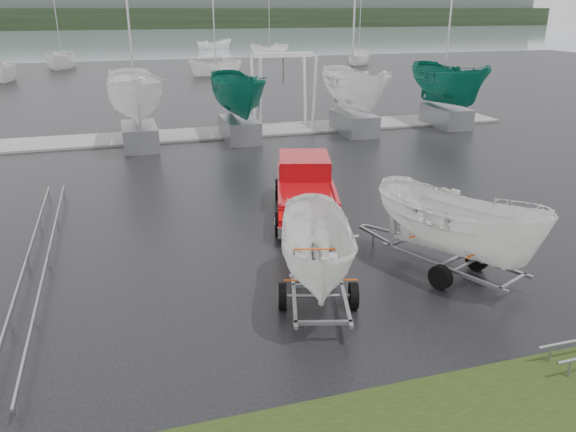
{
  "coord_description": "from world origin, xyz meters",
  "views": [
    {
      "loc": [
        -6.66,
        -16.5,
        6.39
      ],
      "look_at": [
        -2.61,
        -3.23,
        1.2
      ],
      "focal_mm": 35.0,
      "sensor_mm": 36.0,
      "label": 1
    }
  ],
  "objects": [
    {
      "name": "ground_plane",
      "position": [
        0.0,
        0.0,
        0.0
      ],
      "size": [
        120.0,
        120.0,
        0.0
      ],
      "primitive_type": "plane",
      "color": "black",
      "rests_on": "ground"
    },
    {
      "name": "lake",
      "position": [
        0.0,
        100.0,
        -0.01
      ],
      "size": [
        300.0,
        300.0,
        0.0
      ],
      "primitive_type": "plane",
      "color": "gray",
      "rests_on": "ground"
    },
    {
      "name": "dock",
      "position": [
        0.0,
        13.0,
        0.05
      ],
      "size": [
        30.0,
        3.0,
        0.12
      ],
      "primitive_type": "cube",
      "color": "gray",
      "rests_on": "ground"
    },
    {
      "name": "treeline",
      "position": [
        0.0,
        170.0,
        3.0
      ],
      "size": [
        300.0,
        8.0,
        6.0
      ],
      "primitive_type": "cube",
      "color": "black",
      "rests_on": "ground"
    },
    {
      "name": "far_hill",
      "position": [
        0.0,
        178.0,
        5.0
      ],
      "size": [
        300.0,
        6.0,
        10.0
      ],
      "primitive_type": "cube",
      "color": "#4C5651",
      "rests_on": "ground"
    },
    {
      "name": "pickup_truck",
      "position": [
        -1.03,
        0.05,
        0.91
      ],
      "size": [
        3.16,
        5.56,
        1.75
      ],
      "rotation": [
        0.0,
        0.0,
        -0.28
      ],
      "color": "#92070C",
      "rests_on": "ground"
    },
    {
      "name": "trailer_hitched",
      "position": [
        -2.7,
        -5.83,
        2.62
      ],
      "size": [
        2.12,
        3.79,
        4.83
      ],
      "rotation": [
        0.0,
        0.0,
        -0.28
      ],
      "color": "gray",
      "rests_on": "ground"
    },
    {
      "name": "trailer_parked",
      "position": [
        1.02,
        -5.51,
        2.82
      ],
      "size": [
        2.53,
        3.77,
        5.21
      ],
      "rotation": [
        0.0,
        0.0,
        0.42
      ],
      "color": "gray",
      "rests_on": "ground"
    },
    {
      "name": "boat_hoist",
      "position": [
        2.08,
        13.0,
        2.67
      ],
      "size": [
        3.3,
        2.18,
        4.12
      ],
      "color": "silver",
      "rests_on": "ground"
    },
    {
      "name": "keelboat_0",
      "position": [
        -5.72,
        11.0,
        4.06
      ],
      "size": [
        2.55,
        3.2,
        10.73
      ],
      "color": "gray",
      "rests_on": "ground"
    },
    {
      "name": "keelboat_1",
      "position": [
        -0.79,
        11.2,
        3.65
      ],
      "size": [
        2.31,
        3.2,
        7.24
      ],
      "color": "gray",
      "rests_on": "ground"
    },
    {
      "name": "keelboat_2",
      "position": [
        5.42,
        11.0,
        3.81
      ],
      "size": [
        2.4,
        3.2,
        10.57
      ],
      "color": "gray",
      "rests_on": "ground"
    },
    {
      "name": "keelboat_3",
      "position": [
        11.21,
        11.3,
        3.91
      ],
      "size": [
        2.46,
        3.2,
        10.63
      ],
      "color": "gray",
      "rests_on": "ground"
    },
    {
      "name": "mast_rack_0",
      "position": [
        -9.0,
        1.0,
        0.35
      ],
      "size": [
        0.56,
        6.5,
        0.06
      ],
      "rotation": [
        0.0,
        0.0,
        1.57
      ],
      "color": "gray",
      "rests_on": "ground"
    },
    {
      "name": "mast_rack_1",
      "position": [
        -9.0,
        -5.0,
        0.35
      ],
      "size": [
        0.56,
        6.5,
        0.06
      ],
      "rotation": [
        0.0,
        0.0,
        1.57
      ],
      "color": "gray",
      "rests_on": "ground"
    },
    {
      "name": "moored_boat_0",
      "position": [
        -16.62,
        42.52,
        0.0
      ],
      "size": [
        3.37,
        3.42,
        11.68
      ],
      "rotation": [
        0.0,
        0.0,
        0.24
      ],
      "color": "white",
      "rests_on": "ground"
    },
    {
      "name": "moored_boat_1",
      "position": [
        -11.89,
        52.49,
        0.0
      ],
      "size": [
        3.14,
        3.2,
        11.77
      ],
      "rotation": [
        0.0,
        0.0,
        6.17
      ],
      "color": "white",
      "rests_on": "ground"
    },
    {
      "name": "moored_boat_2",
      "position": [
        3.3,
        40.82,
        0.01
      ],
      "size": [
        3.25,
        3.23,
        11.18
      ],
      "rotation": [
        0.0,
        0.0,
        5.17
      ],
      "color": "white",
      "rests_on": "ground"
    },
    {
      "name": "moored_boat_3",
      "position": [
        21.52,
        47.03,
        0.01
      ],
      "size": [
        3.34,
        3.37,
        11.24
      ],
      "rotation": [
        0.0,
        0.0,
        2.64
      ],
      "color": "white",
      "rests_on": "ground"
    },
    {
      "name": "moored_boat_5",
      "position": [
        9.5,
        77.0,
        0.01
      ],
      "size": [
        3.03,
        2.99,
        11.12
      ],
      "rotation": [
        0.0,
        0.0,
        1.89
      ],
      "color": "white",
      "rests_on": "ground"
    },
    {
      "name": "moored_boat_6",
      "position": [
        14.85,
        62.87,
        0.0
      ],
      "size": [
        3.27,
        3.24,
        11.29
      ],
      "rotation": [
        0.0,
        0.0,
        5.09
      ],
      "color": "white",
      "rests_on": "ground"
    }
  ]
}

